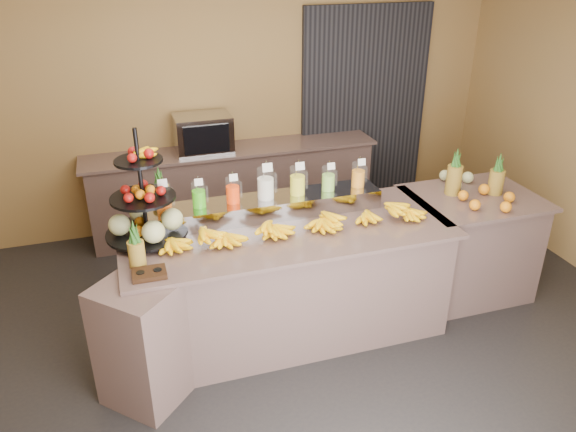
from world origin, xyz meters
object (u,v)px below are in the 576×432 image
pitcher_tray (266,207)px  oven_warmer (203,133)px  banana_heap (298,222)px  condiment_caddy (149,274)px  fruit_stand (150,211)px  right_fruit_pile (480,190)px

pitcher_tray → oven_warmer: bearing=96.8°
pitcher_tray → oven_warmer: oven_warmer is taller
pitcher_tray → banana_heap: 0.36m
condiment_caddy → banana_heap: bearing=15.2°
pitcher_tray → fruit_stand: size_ratio=2.22×
pitcher_tray → condiment_caddy: size_ratio=8.49×
oven_warmer → pitcher_tray: bearing=-83.5°
banana_heap → oven_warmer: (-0.35, 2.00, 0.11)m
pitcher_tray → oven_warmer: size_ratio=3.25×
banana_heap → pitcher_tray: bearing=114.6°
banana_heap → right_fruit_pile: size_ratio=4.29×
banana_heap → right_fruit_pile: 1.65m
right_fruit_pile → condiment_caddy: bearing=-171.8°
pitcher_tray → oven_warmer: (-0.20, 1.67, 0.11)m
banana_heap → condiment_caddy: bearing=-164.8°
pitcher_tray → condiment_caddy: 1.15m
banana_heap → oven_warmer: oven_warmer is taller
fruit_stand → oven_warmer: size_ratio=1.46×
condiment_caddy → oven_warmer: bearing=71.7°
condiment_caddy → right_fruit_pile: 2.79m
condiment_caddy → oven_warmer: (0.76, 2.30, 0.17)m
pitcher_tray → right_fruit_pile: right_fruit_pile is taller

